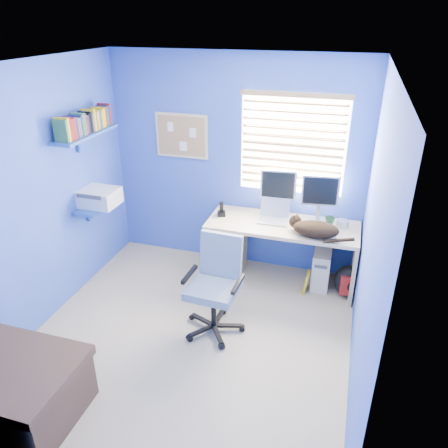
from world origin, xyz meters
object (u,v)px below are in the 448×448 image
(cat, at_px, (316,229))
(tower_pc, at_px, (322,267))
(desk, at_px, (281,253))
(laptop, at_px, (273,212))
(office_chair, at_px, (215,297))

(cat, bearing_deg, tower_pc, 94.49)
(desk, xyz_separation_m, tower_pc, (0.47, 0.07, -0.14))
(cat, xyz_separation_m, tower_pc, (0.09, 0.27, -0.60))
(desk, relative_size, laptop, 5.05)
(desk, relative_size, office_chair, 1.73)
(laptop, distance_m, cat, 0.55)
(cat, xyz_separation_m, office_chair, (-0.84, -0.82, -0.46))
(cat, bearing_deg, desk, 174.56)
(cat, relative_size, tower_pc, 1.05)
(laptop, bearing_deg, office_chair, -109.88)
(desk, relative_size, tower_pc, 3.70)
(desk, distance_m, tower_pc, 0.49)
(desk, bearing_deg, laptop, 163.44)
(office_chair, bearing_deg, cat, 44.50)
(cat, bearing_deg, laptop, 177.08)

